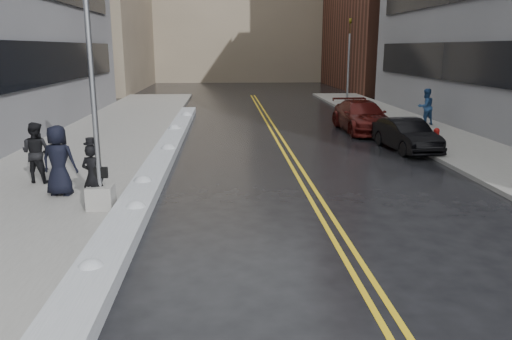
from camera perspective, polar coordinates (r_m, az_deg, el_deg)
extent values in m
plane|color=black|center=(11.42, -3.07, -7.87)|extent=(160.00, 160.00, 0.00)
cube|color=gray|center=(21.78, -18.68, 2.11)|extent=(5.50, 50.00, 0.15)
cube|color=gray|center=(23.31, 22.07, 2.55)|extent=(4.00, 50.00, 0.15)
cube|color=gold|center=(21.18, 3.02, 2.32)|extent=(0.12, 50.00, 0.01)
cube|color=gold|center=(21.21, 3.82, 2.32)|extent=(0.12, 50.00, 0.01)
cube|color=silver|center=(19.20, -10.67, 1.40)|extent=(0.90, 30.00, 0.34)
cube|color=gray|center=(56.96, -20.32, 17.81)|extent=(14.00, 22.00, 18.00)
cube|color=gray|center=(13.56, -17.30, -2.96)|extent=(0.65, 0.65, 0.60)
cylinder|color=gray|center=(13.02, -18.52, 13.28)|extent=(0.14, 0.14, 7.00)
cylinder|color=maroon|center=(22.83, 19.89, 3.49)|extent=(0.24, 0.24, 0.60)
sphere|color=maroon|center=(22.78, 19.95, 4.23)|extent=(0.26, 0.26, 0.26)
cylinder|color=maroon|center=(22.82, 19.90, 3.61)|extent=(0.25, 0.10, 0.10)
cylinder|color=gray|center=(35.69, 10.49, 11.06)|extent=(0.14, 0.14, 5.00)
imported|color=#594C0C|center=(35.68, 10.70, 15.88)|extent=(0.16, 0.20, 1.00)
imported|color=black|center=(13.51, -18.13, -0.68)|extent=(0.71, 0.59, 1.69)
imported|color=black|center=(16.74, -23.83, 1.85)|extent=(1.05, 0.90, 1.87)
imported|color=black|center=(14.98, -21.62, 1.01)|extent=(1.06, 0.78, 1.99)
imported|color=navy|center=(28.52, 18.81, 6.85)|extent=(1.12, 0.98, 1.95)
imported|color=black|center=(21.80, 16.79, 3.85)|extent=(1.86, 4.20, 1.34)
imported|color=#480D0B|center=(26.34, 12.00, 6.01)|extent=(2.33, 5.43, 1.56)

